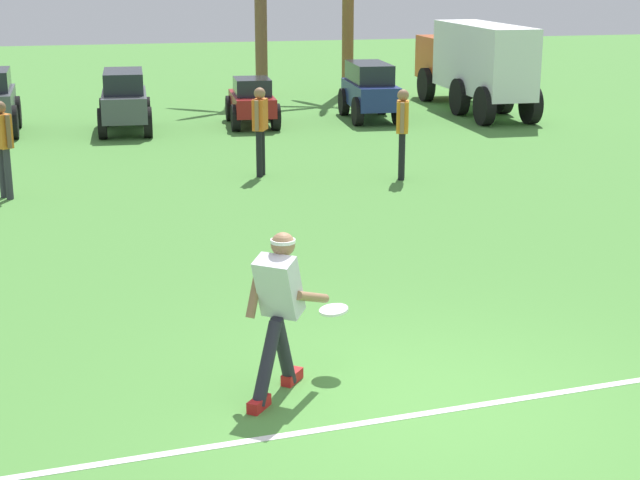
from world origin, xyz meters
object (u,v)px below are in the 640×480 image
at_px(teammate_near_sideline, 402,125).
at_px(parked_car_slot_d, 370,89).
at_px(teammate_deep, 260,123).
at_px(frisbee_thrower, 279,306).
at_px(teammate_midfield, 2,140).
at_px(parked_car_slot_c, 252,101).
at_px(box_truck, 474,62).
at_px(parked_car_slot_b, 124,99).
at_px(frisbee_in_flight, 334,310).

bearing_deg(teammate_near_sideline, parked_car_slot_d, 77.98).
bearing_deg(teammate_deep, frisbee_thrower, -99.54).
bearing_deg(teammate_midfield, frisbee_thrower, -71.58).
height_order(teammate_deep, parked_car_slot_d, teammate_deep).
relative_size(teammate_near_sideline, teammate_midfield, 1.00).
distance_m(parked_car_slot_c, box_truck, 5.97).
xyz_separation_m(parked_car_slot_b, box_truck, (8.75, 1.09, 0.51)).
bearing_deg(frisbee_in_flight, box_truck, 63.20).
height_order(frisbee_thrower, teammate_deep, teammate_deep).
bearing_deg(teammate_midfield, parked_car_slot_c, 50.85).
height_order(parked_car_slot_b, parked_car_slot_d, same).
distance_m(parked_car_slot_b, parked_car_slot_d, 5.82).
relative_size(frisbee_in_flight, teammate_near_sideline, 0.21).
height_order(teammate_near_sideline, teammate_midfield, same).
bearing_deg(parked_car_slot_c, parked_car_slot_d, 4.66).
relative_size(frisbee_in_flight, parked_car_slot_b, 0.13).
relative_size(teammate_deep, parked_car_slot_c, 0.69).
bearing_deg(box_truck, parked_car_slot_d, -166.64).
distance_m(frisbee_thrower, frisbee_in_flight, 0.76).
height_order(parked_car_slot_b, parked_car_slot_c, parked_car_slot_b).
xyz_separation_m(teammate_near_sideline, parked_car_slot_d, (1.41, 6.63, -0.22)).
bearing_deg(parked_car_slot_b, teammate_deep, -69.10).
bearing_deg(frisbee_in_flight, teammate_deep, 83.90).
xyz_separation_m(teammate_deep, box_truck, (6.69, 6.49, 0.29)).
bearing_deg(box_truck, teammate_midfield, -146.67).
xyz_separation_m(frisbee_thrower, teammate_near_sideline, (3.84, 8.15, 0.14)).
bearing_deg(teammate_near_sideline, teammate_midfield, 178.90).
xyz_separation_m(frisbee_thrower, teammate_midfield, (-2.76, 8.27, 0.14)).
height_order(teammate_midfield, parked_car_slot_d, teammate_midfield).
relative_size(frisbee_in_flight, box_truck, 0.05).
bearing_deg(frisbee_thrower, box_truck, 62.08).
height_order(teammate_near_sideline, parked_car_slot_b, teammate_near_sideline).
bearing_deg(frisbee_in_flight, parked_car_slot_d, 72.02).
bearing_deg(teammate_near_sideline, frisbee_in_flight, -112.79).
bearing_deg(box_truck, parked_car_slot_b, -172.88).
relative_size(frisbee_thrower, frisbee_in_flight, 4.45).
distance_m(teammate_deep, parked_car_slot_d, 6.90).
bearing_deg(teammate_deep, parked_car_slot_d, 57.11).
distance_m(teammate_midfield, box_truck, 13.12).
distance_m(frisbee_in_flight, parked_car_slot_c, 14.23).
bearing_deg(parked_car_slot_d, frisbee_in_flight, -107.98).
relative_size(parked_car_slot_b, box_truck, 0.41).
bearing_deg(parked_car_slot_d, parked_car_slot_c, -175.34).
distance_m(parked_car_slot_c, parked_car_slot_d, 2.92).
bearing_deg(teammate_midfield, frisbee_in_flight, -66.91).
distance_m(parked_car_slot_b, box_truck, 8.84).
xyz_separation_m(frisbee_thrower, parked_car_slot_c, (2.35, 14.54, -0.24)).
xyz_separation_m(teammate_midfield, parked_car_slot_b, (2.20, 6.11, -0.22)).
height_order(frisbee_in_flight, teammate_near_sideline, teammate_near_sideline).
bearing_deg(teammate_near_sideline, teammate_deep, 160.14).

